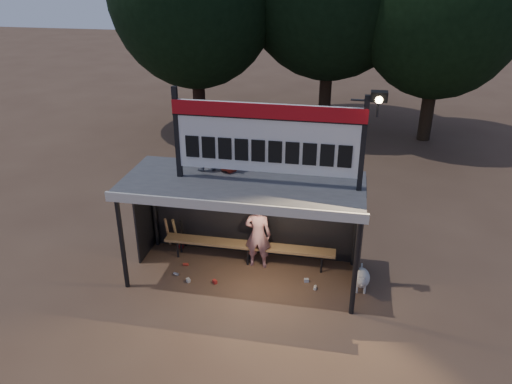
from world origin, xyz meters
The scene contains 10 objects.
ground centered at (0.00, 0.00, 0.00)m, with size 80.00×80.00×0.00m, color #4E3627.
player centered at (0.24, 0.45, 0.82)m, with size 0.60×0.39×1.64m, color silver.
child_a centered at (-0.95, 0.43, 2.85)m, with size 0.52×0.40×1.06m, color slate.
child_b centered at (-0.43, 0.46, 2.85)m, with size 0.51×0.33×1.05m, color #A22718.
dugout_shelter centered at (0.00, 0.24, 1.85)m, with size 5.10×2.08×2.32m.
scoreboard_assembly centered at (0.56, -0.01, 3.32)m, with size 4.10×0.27×1.99m.
bench centered at (0.00, 0.55, 0.43)m, with size 4.00×0.35×0.48m.
dog centered at (2.58, -0.05, 0.28)m, with size 0.36×0.81×0.49m.
bats centered at (-1.87, 0.82, 0.43)m, with size 0.47×0.33×0.84m.
litter centered at (-0.48, -0.07, 0.04)m, with size 3.48×1.43×0.08m.
Camera 1 is at (2.04, -9.18, 6.46)m, focal length 35.00 mm.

